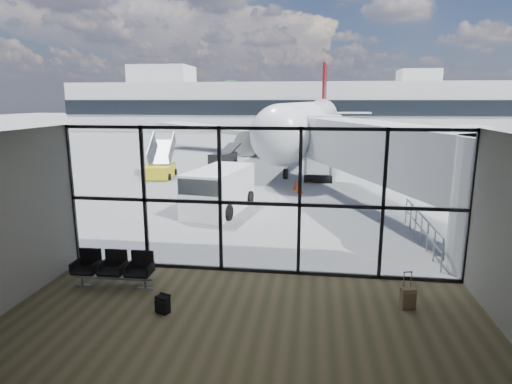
% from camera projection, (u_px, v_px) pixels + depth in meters
% --- Properties ---
extents(ground, '(220.00, 220.00, 0.00)m').
position_uv_depth(ground, '(301.00, 144.00, 52.02)').
color(ground, slate).
rests_on(ground, ground).
extents(lounge_shell, '(12.02, 8.01, 4.51)m').
position_uv_depth(lounge_shell, '(227.00, 240.00, 8.07)').
color(lounge_shell, brown).
rests_on(lounge_shell, ground).
extents(glass_curtain_wall, '(12.10, 0.12, 4.50)m').
position_uv_depth(glass_curtain_wall, '(259.00, 202.00, 12.80)').
color(glass_curtain_wall, white).
rests_on(glass_curtain_wall, ground).
extents(jet_bridge, '(8.00, 16.50, 4.33)m').
position_uv_depth(jet_bridge, '(389.00, 157.00, 18.90)').
color(jet_bridge, '#ABAFB1').
rests_on(jet_bridge, ground).
extents(apron_railing, '(0.06, 5.46, 1.11)m').
position_uv_depth(apron_railing, '(421.00, 225.00, 15.78)').
color(apron_railing, gray).
rests_on(apron_railing, ground).
extents(far_terminal, '(80.00, 12.20, 11.00)m').
position_uv_depth(far_terminal, '(302.00, 106.00, 72.48)').
color(far_terminal, beige).
rests_on(far_terminal, ground).
extents(tree_0, '(4.95, 4.95, 7.12)m').
position_uv_depth(tree_0, '(87.00, 103.00, 87.93)').
color(tree_0, '#382619').
rests_on(tree_0, ground).
extents(tree_1, '(5.61, 5.61, 8.07)m').
position_uv_depth(tree_1, '(114.00, 100.00, 87.01)').
color(tree_1, '#382619').
rests_on(tree_1, ground).
extents(tree_2, '(6.27, 6.27, 9.03)m').
position_uv_depth(tree_2, '(142.00, 96.00, 86.09)').
color(tree_2, '#382619').
rests_on(tree_2, ground).
extents(tree_3, '(4.95, 4.95, 7.12)m').
position_uv_depth(tree_3, '(171.00, 103.00, 85.57)').
color(tree_3, '#382619').
rests_on(tree_3, ground).
extents(tree_4, '(5.61, 5.61, 8.07)m').
position_uv_depth(tree_4, '(200.00, 100.00, 84.65)').
color(tree_4, '#382619').
rests_on(tree_4, ground).
extents(tree_5, '(6.27, 6.27, 9.03)m').
position_uv_depth(tree_5, '(230.00, 96.00, 83.73)').
color(tree_5, '#382619').
rests_on(tree_5, ground).
extents(seating_row, '(2.31, 0.68, 1.03)m').
position_uv_depth(seating_row, '(114.00, 267.00, 12.25)').
color(seating_row, gray).
rests_on(seating_row, ground).
extents(backpack, '(0.39, 0.38, 0.49)m').
position_uv_depth(backpack, '(163.00, 304.00, 10.68)').
color(backpack, black).
rests_on(backpack, ground).
extents(suitcase, '(0.40, 0.32, 0.97)m').
position_uv_depth(suitcase, '(408.00, 298.00, 10.90)').
color(suitcase, olive).
rests_on(suitcase, ground).
extents(airliner, '(33.38, 38.77, 9.99)m').
position_uv_depth(airliner, '(310.00, 122.00, 42.37)').
color(airliner, silver).
rests_on(airliner, ground).
extents(service_van, '(2.89, 4.97, 2.04)m').
position_uv_depth(service_van, '(218.00, 190.00, 20.35)').
color(service_van, white).
rests_on(service_van, ground).
extents(belt_loader, '(2.22, 3.75, 1.64)m').
position_uv_depth(belt_loader, '(224.00, 158.00, 35.17)').
color(belt_loader, black).
rests_on(belt_loader, ground).
extents(mobile_stairs, '(2.15, 3.61, 2.42)m').
position_uv_depth(mobile_stairs, '(160.00, 169.00, 29.37)').
color(mobile_stairs, gold).
rests_on(mobile_stairs, ground).
extents(traffic_cone_a, '(0.45, 0.45, 0.64)m').
position_uv_depth(traffic_cone_a, '(300.00, 188.00, 24.53)').
color(traffic_cone_a, '#FF480D').
rests_on(traffic_cone_a, ground).
extents(traffic_cone_b, '(0.38, 0.38, 0.54)m').
position_uv_depth(traffic_cone_b, '(296.00, 185.00, 25.45)').
color(traffic_cone_b, '#F33A0C').
rests_on(traffic_cone_b, ground).
extents(traffic_cone_c, '(0.43, 0.43, 0.61)m').
position_uv_depth(traffic_cone_c, '(310.00, 178.00, 27.53)').
color(traffic_cone_c, '#FF630D').
rests_on(traffic_cone_c, ground).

